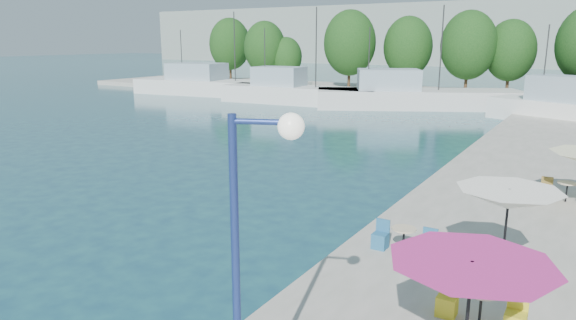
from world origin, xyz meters
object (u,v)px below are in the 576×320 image
Objects in this scene: street_lamp at (257,222)px; trawler_02 at (297,93)px; trawler_01 at (216,86)px; umbrella_pink at (471,276)px; umbrella_white at (509,199)px; trawler_03 at (413,97)px.

trawler_02 is at bearing 97.95° from street_lamp.
trawler_01 is 57.12m from street_lamp.
umbrella_white is at bearing 91.66° from umbrella_pink.
umbrella_pink is (26.02, -38.86, 1.74)m from trawler_02.
trawler_01 is at bearing 108.06° from street_lamp.
street_lamp reaches higher than umbrella_pink.
street_lamp is (11.91, -44.10, 3.02)m from trawler_03.
trawler_01 is 13.09m from trawler_02.
umbrella_pink is (38.89, -41.24, 1.74)m from trawler_01.
street_lamp is (36.47, -43.85, 3.02)m from trawler_01.
trawler_03 is at bearing 8.18° from trawler_02.
trawler_03 is 45.78m from street_lamp.
trawler_01 is 53.27m from umbrella_white.
trawler_02 and trawler_03 have the same top height.
street_lamp is (-2.42, -2.61, 1.28)m from umbrella_pink.
umbrella_white is (38.76, -36.51, 1.75)m from trawler_01.
trawler_01 is 8.95× the size of umbrella_white.
trawler_03 reaches higher than umbrella_pink.
street_lamp is (-2.28, -7.34, 1.27)m from umbrella_white.
umbrella_white reaches higher than umbrella_pink.
umbrella_pink is at bearing -60.71° from trawler_02.
trawler_01 is 1.29× the size of trawler_02.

